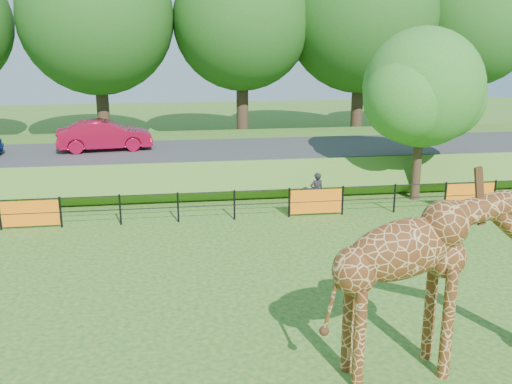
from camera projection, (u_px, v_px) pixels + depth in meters
The scene contains 9 objects.
ground at pixel (272, 329), 12.89m from camera, with size 90.00×90.00×0.00m, color #205415.
giraffe at pixel (449, 283), 10.99m from camera, with size 5.08×0.93×3.63m, color #592D12, non-canonical shape.
perimeter_fence at pixel (234, 205), 20.38m from camera, with size 28.07×0.10×1.10m, color black, non-canonical shape.
embankment at pixel (218, 158), 27.50m from camera, with size 40.00×9.00×1.30m, color #205415.
road at pixel (220, 150), 25.88m from camera, with size 40.00×5.00×0.12m, color #333335.
car_red at pixel (105, 135), 25.38m from camera, with size 1.43×4.11×1.36m, color #AC0C30.
visitor at pixel (317, 191), 21.50m from camera, with size 0.53×0.34×1.44m, color black.
tree_east at pixel (424, 92), 21.98m from camera, with size 5.40×4.71×6.76m.
bg_tree_line at pixel (240, 20), 32.21m from camera, with size 37.30×8.80×11.82m.
Camera 1 is at (-2.03, -11.42, 6.45)m, focal length 40.00 mm.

